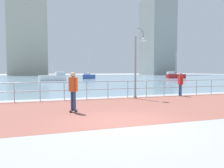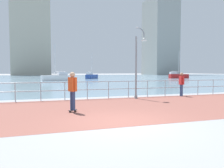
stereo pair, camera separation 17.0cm
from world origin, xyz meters
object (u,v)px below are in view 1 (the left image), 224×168
at_px(sailboat_red, 53,77).
at_px(sailboat_ivory, 89,76).
at_px(lamppost, 138,59).
at_px(bystander, 180,82).
at_px(skateboarder, 73,88).
at_px(sailboat_white, 175,76).

distance_m(sailboat_red, sailboat_ivory, 12.94).
bearing_deg(sailboat_ivory, lamppost, -97.52).
xyz_separation_m(lamppost, sailboat_red, (-3.76, 28.24, -1.90)).
xyz_separation_m(lamppost, bystander, (3.51, 0.39, -1.55)).
bearing_deg(lamppost, bystander, 6.33).
bearing_deg(skateboarder, sailboat_white, 50.34).
relative_size(sailboat_red, sailboat_white, 0.99).
bearing_deg(skateboarder, sailboat_ivory, 76.84).
distance_m(lamppost, skateboarder, 5.88).
relative_size(lamppost, sailboat_red, 0.68).
height_order(bystander, sailboat_red, sailboat_red).
xyz_separation_m(lamppost, sailboat_ivory, (4.99, 37.78, -1.93)).
height_order(bystander, sailboat_ivory, sailboat_ivory).
bearing_deg(sailboat_white, skateboarder, -129.66).
height_order(lamppost, skateboarder, lamppost).
distance_m(skateboarder, bystander, 8.94).
bearing_deg(sailboat_red, bystander, -75.37).
bearing_deg(sailboat_red, skateboarder, -91.57).
distance_m(skateboarder, sailboat_ivory, 42.21).
relative_size(skateboarder, bystander, 1.04).
relative_size(sailboat_red, sailboat_ivory, 1.06).
xyz_separation_m(lamppost, skateboarder, (-4.62, -3.32, -1.49)).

